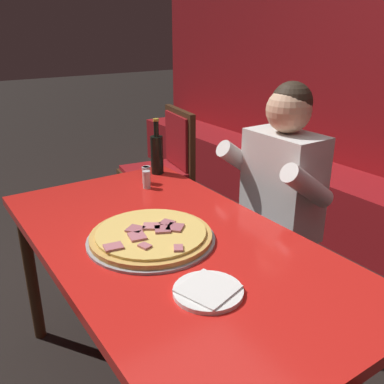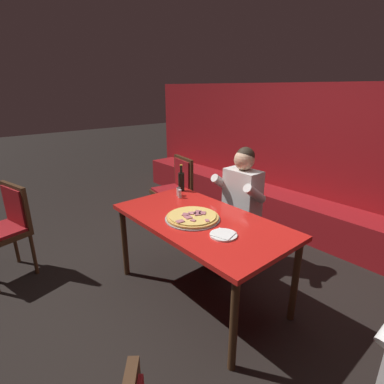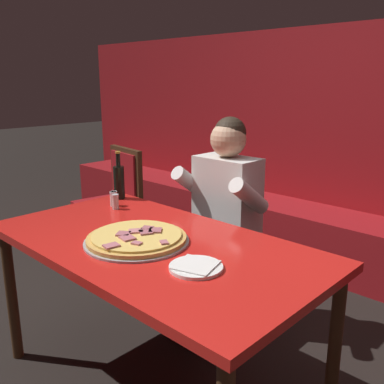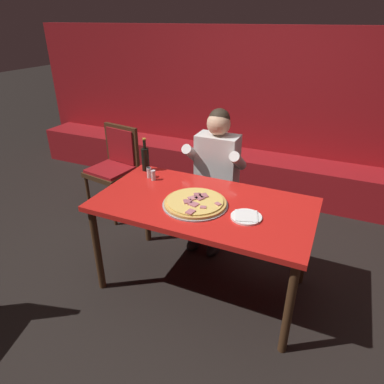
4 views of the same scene
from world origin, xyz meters
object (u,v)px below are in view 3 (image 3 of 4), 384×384
(pizza, at_px, (137,238))
(shaker_oregano, at_px, (114,199))
(shaker_red_pepper_flakes, at_px, (113,200))
(shaker_black_pepper, at_px, (115,202))
(beer_bottle, at_px, (119,181))
(main_dining_table, at_px, (153,256))
(dining_chair_side_aisle, at_px, (114,197))
(plate_white_paper, at_px, (196,267))
(diner_seated_blue_shirt, at_px, (218,215))

(pizza, xyz_separation_m, shaker_oregano, (-0.55, 0.28, 0.02))
(shaker_red_pepper_flakes, xyz_separation_m, shaker_black_pepper, (0.06, -0.03, 0.00))
(beer_bottle, height_order, shaker_oregano, beer_bottle)
(main_dining_table, height_order, dining_chair_side_aisle, dining_chair_side_aisle)
(beer_bottle, distance_m, shaker_red_pepper_flakes, 0.18)
(plate_white_paper, relative_size, diner_seated_blue_shirt, 0.16)
(plate_white_paper, bearing_deg, diner_seated_blue_shirt, 124.95)
(dining_chair_side_aisle, bearing_deg, shaker_black_pepper, -35.02)
(pizza, bearing_deg, shaker_oregano, 153.02)
(beer_bottle, relative_size, shaker_oregano, 3.40)
(beer_bottle, xyz_separation_m, shaker_black_pepper, (0.16, -0.15, -0.07))
(beer_bottle, height_order, diner_seated_blue_shirt, diner_seated_blue_shirt)
(shaker_black_pepper, bearing_deg, shaker_oregano, 150.27)
(main_dining_table, distance_m, shaker_red_pepper_flakes, 0.63)
(dining_chair_side_aisle, bearing_deg, plate_white_paper, -26.37)
(diner_seated_blue_shirt, xyz_separation_m, dining_chair_side_aisle, (-1.17, 0.10, -0.14))
(beer_bottle, relative_size, shaker_red_pepper_flakes, 3.40)
(plate_white_paper, xyz_separation_m, dining_chair_side_aisle, (-1.68, 0.83, -0.21))
(plate_white_paper, bearing_deg, shaker_oregano, 162.20)
(pizza, xyz_separation_m, beer_bottle, (-0.65, 0.40, 0.09))
(plate_white_paper, relative_size, dining_chair_side_aisle, 0.22)
(plate_white_paper, xyz_separation_m, beer_bottle, (-1.03, 0.42, 0.10))
(plate_white_paper, distance_m, beer_bottle, 1.12)
(pizza, xyz_separation_m, dining_chair_side_aisle, (-1.30, 0.81, -0.22))
(shaker_black_pepper, xyz_separation_m, shaker_oregano, (-0.06, 0.03, 0.00))
(plate_white_paper, height_order, beer_bottle, beer_bottle)
(pizza, relative_size, diner_seated_blue_shirt, 0.37)
(beer_bottle, distance_m, shaker_oregano, 0.17)
(shaker_red_pepper_flakes, height_order, diner_seated_blue_shirt, diner_seated_blue_shirt)
(main_dining_table, distance_m, beer_bottle, 0.79)
(shaker_red_pepper_flakes, height_order, dining_chair_side_aisle, dining_chair_side_aisle)
(plate_white_paper, xyz_separation_m, diner_seated_blue_shirt, (-0.52, 0.74, -0.08))
(shaker_red_pepper_flakes, bearing_deg, plate_white_paper, -17.42)
(shaker_red_pepper_flakes, bearing_deg, beer_bottle, 130.33)
(shaker_black_pepper, relative_size, dining_chair_side_aisle, 0.09)
(main_dining_table, height_order, beer_bottle, beer_bottle)
(main_dining_table, relative_size, plate_white_paper, 7.53)
(plate_white_paper, height_order, shaker_black_pepper, shaker_black_pepper)
(pizza, height_order, shaker_black_pepper, shaker_black_pepper)
(pizza, relative_size, shaker_oregano, 5.48)
(pizza, height_order, plate_white_paper, pizza)
(pizza, xyz_separation_m, diner_seated_blue_shirt, (-0.13, 0.72, -0.08))
(main_dining_table, xyz_separation_m, plate_white_paper, (0.35, -0.08, 0.09))
(diner_seated_blue_shirt, bearing_deg, shaker_oregano, -133.15)
(pizza, distance_m, dining_chair_side_aisle, 1.55)
(pizza, distance_m, beer_bottle, 0.76)
(plate_white_paper, height_order, shaker_oregano, shaker_oregano)
(plate_white_paper, bearing_deg, beer_bottle, 158.05)
(shaker_oregano, bearing_deg, shaker_red_pepper_flakes, -63.07)
(shaker_oregano, height_order, diner_seated_blue_shirt, diner_seated_blue_shirt)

